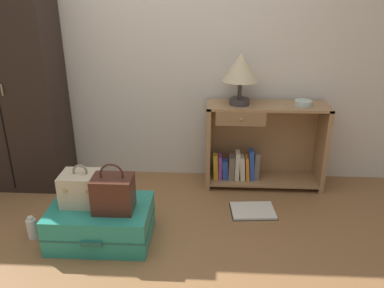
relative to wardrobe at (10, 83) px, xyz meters
The scene contains 11 objects.
ground_plane 1.96m from the wardrobe, 44.45° to the right, with size 9.00×9.00×0.00m, color olive.
back_wall 1.31m from the wardrobe, 13.51° to the left, with size 6.40×0.10×2.60m, color silver.
wardrobe is the anchor object (origin of this frame).
bookshelf 2.21m from the wardrobe, ahead, with size 1.04×0.34×0.76m.
table_lamp 1.94m from the wardrobe, ahead, with size 0.30×0.30×0.44m.
bowl 2.48m from the wardrobe, ahead, with size 0.15×0.15×0.04m, color silver.
suitcase_large 1.49m from the wardrobe, 41.91° to the right, with size 0.71×0.51×0.27m.
train_case 1.26m from the wardrobe, 44.62° to the right, with size 0.28×0.23×0.30m.
handbag 1.47m from the wardrobe, 39.96° to the right, with size 0.27×0.19×0.35m.
bottle 1.28m from the wardrobe, 63.48° to the right, with size 0.07×0.07×0.18m.
open_book_on_floor 2.30m from the wardrobe, 11.64° to the right, with size 0.38×0.30×0.02m.
Camera 1 is at (0.48, -1.98, 1.73)m, focal length 36.90 mm.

